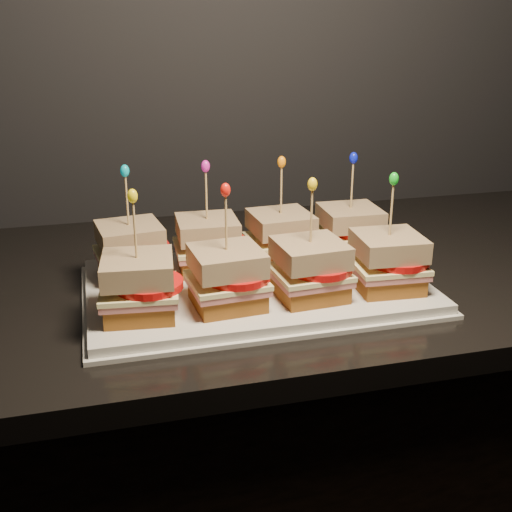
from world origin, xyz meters
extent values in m
cube|color=black|center=(-0.52, 1.70, 0.42)|extent=(2.28, 0.59, 0.84)
cube|color=black|center=(-0.52, 1.70, 0.86)|extent=(2.32, 0.63, 0.03)
cube|color=silver|center=(-0.60, 1.61, 0.88)|extent=(0.45, 0.28, 0.02)
cube|color=silver|center=(-0.60, 1.61, 0.88)|extent=(0.47, 0.29, 0.01)
cube|color=brown|center=(-0.76, 1.67, 0.90)|extent=(0.09, 0.09, 0.02)
cube|color=#BC5B5B|center=(-0.76, 1.67, 0.92)|extent=(0.10, 0.10, 0.01)
cube|color=#FEF6A6|center=(-0.76, 1.67, 0.93)|extent=(0.10, 0.10, 0.01)
cylinder|color=red|center=(-0.75, 1.67, 0.93)|extent=(0.08, 0.08, 0.01)
cube|color=#542F12|center=(-0.76, 1.67, 0.95)|extent=(0.09, 0.09, 0.03)
cylinder|color=tan|center=(-0.76, 1.67, 1.00)|extent=(0.00, 0.00, 0.09)
ellipsoid|color=#07A4B5|center=(-0.76, 1.67, 1.04)|extent=(0.01, 0.01, 0.02)
cube|color=brown|center=(-0.65, 1.67, 0.90)|extent=(0.09, 0.09, 0.02)
cube|color=#BC5B5B|center=(-0.65, 1.67, 0.92)|extent=(0.09, 0.09, 0.01)
cube|color=#FEF6A6|center=(-0.65, 1.67, 0.93)|extent=(0.10, 0.09, 0.01)
cylinder|color=red|center=(-0.64, 1.67, 0.93)|extent=(0.08, 0.08, 0.01)
cube|color=#542F12|center=(-0.65, 1.67, 0.95)|extent=(0.09, 0.09, 0.03)
cylinder|color=tan|center=(-0.65, 1.67, 1.00)|extent=(0.00, 0.00, 0.09)
ellipsoid|color=#D41EA5|center=(-0.65, 1.67, 1.04)|extent=(0.01, 0.01, 0.02)
cube|color=brown|center=(-0.55, 1.67, 0.90)|extent=(0.09, 0.09, 0.02)
cube|color=#BC5B5B|center=(-0.55, 1.67, 0.92)|extent=(0.10, 0.09, 0.01)
cube|color=#FEF6A6|center=(-0.55, 1.67, 0.93)|extent=(0.10, 0.09, 0.01)
cylinder|color=red|center=(-0.53, 1.67, 0.93)|extent=(0.08, 0.08, 0.01)
cube|color=#542F12|center=(-0.55, 1.67, 0.95)|extent=(0.09, 0.09, 0.03)
cylinder|color=tan|center=(-0.55, 1.67, 1.00)|extent=(0.00, 0.00, 0.09)
ellipsoid|color=orange|center=(-0.55, 1.67, 1.04)|extent=(0.01, 0.01, 0.02)
cube|color=brown|center=(-0.44, 1.67, 0.90)|extent=(0.08, 0.08, 0.02)
cube|color=#BC5B5B|center=(-0.44, 1.67, 0.92)|extent=(0.09, 0.09, 0.01)
cube|color=#FEF6A6|center=(-0.44, 1.67, 0.93)|extent=(0.09, 0.09, 0.01)
cylinder|color=red|center=(-0.43, 1.67, 0.93)|extent=(0.08, 0.08, 0.01)
cube|color=#542F12|center=(-0.44, 1.67, 0.95)|extent=(0.09, 0.09, 0.03)
cylinder|color=tan|center=(-0.44, 1.67, 1.00)|extent=(0.00, 0.00, 0.09)
ellipsoid|color=#0C17CD|center=(-0.44, 1.67, 1.04)|extent=(0.01, 0.01, 0.02)
cube|color=brown|center=(-0.76, 1.54, 0.90)|extent=(0.09, 0.09, 0.02)
cube|color=#BC5B5B|center=(-0.76, 1.54, 0.92)|extent=(0.10, 0.10, 0.01)
cube|color=#FEF6A6|center=(-0.76, 1.54, 0.93)|extent=(0.10, 0.10, 0.01)
cylinder|color=red|center=(-0.75, 1.54, 0.93)|extent=(0.08, 0.08, 0.01)
cube|color=#542F12|center=(-0.76, 1.54, 0.95)|extent=(0.09, 0.09, 0.03)
cylinder|color=tan|center=(-0.76, 1.54, 1.00)|extent=(0.00, 0.00, 0.09)
ellipsoid|color=yellow|center=(-0.76, 1.54, 1.04)|extent=(0.01, 0.01, 0.02)
cube|color=brown|center=(-0.65, 1.54, 0.90)|extent=(0.09, 0.09, 0.02)
cube|color=#BC5B5B|center=(-0.65, 1.54, 0.92)|extent=(0.10, 0.09, 0.01)
cube|color=#FEF6A6|center=(-0.65, 1.54, 0.93)|extent=(0.10, 0.10, 0.01)
cylinder|color=red|center=(-0.64, 1.54, 0.93)|extent=(0.08, 0.08, 0.01)
cube|color=#542F12|center=(-0.65, 1.54, 0.95)|extent=(0.09, 0.09, 0.03)
cylinder|color=tan|center=(-0.65, 1.54, 1.00)|extent=(0.00, 0.00, 0.09)
ellipsoid|color=red|center=(-0.65, 1.54, 1.04)|extent=(0.01, 0.01, 0.02)
cube|color=brown|center=(-0.55, 1.54, 0.90)|extent=(0.09, 0.09, 0.02)
cube|color=#BC5B5B|center=(-0.55, 1.54, 0.92)|extent=(0.10, 0.09, 0.01)
cube|color=#FEF6A6|center=(-0.55, 1.54, 0.93)|extent=(0.10, 0.09, 0.01)
cylinder|color=red|center=(-0.53, 1.54, 0.93)|extent=(0.08, 0.08, 0.01)
cube|color=#542F12|center=(-0.55, 1.54, 0.95)|extent=(0.09, 0.09, 0.03)
cylinder|color=tan|center=(-0.55, 1.54, 1.00)|extent=(0.00, 0.00, 0.09)
ellipsoid|color=yellow|center=(-0.55, 1.54, 1.04)|extent=(0.01, 0.01, 0.02)
cube|color=brown|center=(-0.44, 1.54, 0.90)|extent=(0.09, 0.09, 0.02)
cube|color=#BC5B5B|center=(-0.44, 1.54, 0.92)|extent=(0.10, 0.09, 0.01)
cube|color=#FEF6A6|center=(-0.44, 1.54, 0.93)|extent=(0.10, 0.09, 0.01)
cylinder|color=red|center=(-0.43, 1.54, 0.93)|extent=(0.08, 0.08, 0.01)
cube|color=#542F12|center=(-0.44, 1.54, 0.95)|extent=(0.09, 0.09, 0.03)
cylinder|color=tan|center=(-0.44, 1.54, 1.00)|extent=(0.00, 0.00, 0.09)
ellipsoid|color=green|center=(-0.44, 1.54, 1.04)|extent=(0.01, 0.01, 0.02)
camera|label=1|loc=(-0.81, 0.82, 1.24)|focal=45.00mm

